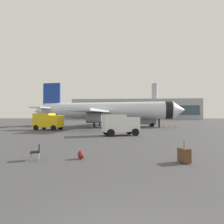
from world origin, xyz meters
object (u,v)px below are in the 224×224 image
object	(u,v)px
airplane_at_gate	(104,111)
fuel_truck	(142,119)
safety_cone_outer	(164,126)
cargo_van	(120,124)
safety_cone_near	(169,125)
traveller_backpack	(81,155)
safety_cone_mid	(175,125)
safety_cone_far	(131,123)
gate_chair	(37,151)
rolling_suitcase	(184,155)
service_truck	(48,121)

from	to	relation	value
airplane_at_gate	fuel_truck	bearing A→B (deg)	6.00
safety_cone_outer	cargo_van	bearing A→B (deg)	-117.04
cargo_van	safety_cone_near	size ratio (longest dim) A/B	6.97
traveller_backpack	safety_cone_mid	bearing A→B (deg)	66.48
safety_cone_near	safety_cone_far	size ratio (longest dim) A/B	0.96
safety_cone_mid	traveller_backpack	world-z (taller)	safety_cone_mid
fuel_truck	safety_cone_outer	distance (m)	5.14
safety_cone_mid	safety_cone_outer	world-z (taller)	safety_cone_mid
safety_cone_near	traveller_backpack	world-z (taller)	safety_cone_near
safety_cone_near	safety_cone_mid	size ratio (longest dim) A/B	0.94
safety_cone_near	safety_cone_far	world-z (taller)	safety_cone_far
safety_cone_far	traveller_backpack	bearing A→B (deg)	-96.14
safety_cone_near	safety_cone_outer	xyz separation A→B (m)	(-1.90, -3.13, -0.03)
safety_cone_near	traveller_backpack	size ratio (longest dim) A/B	1.44
safety_cone_near	gate_chair	distance (m)	37.79
safety_cone_outer	traveller_backpack	distance (m)	32.90
rolling_suitcase	safety_cone_mid	bearing A→B (deg)	75.14
safety_cone_mid	traveller_backpack	distance (m)	36.02
airplane_at_gate	cargo_van	distance (m)	19.60
safety_cone_near	fuel_truck	bearing A→B (deg)	-166.57
safety_cone_outer	safety_cone_far	bearing A→B (deg)	124.41
airplane_at_gate	fuel_truck	world-z (taller)	airplane_at_gate
service_truck	safety_cone_mid	world-z (taller)	service_truck
airplane_at_gate	fuel_truck	size ratio (longest dim) A/B	5.93
service_truck	safety_cone_near	bearing A→B (deg)	28.94
traveller_backpack	safety_cone_outer	bearing A→B (deg)	69.83
airplane_at_gate	gate_chair	size ratio (longest dim) A/B	41.58
airplane_at_gate	traveller_backpack	world-z (taller)	airplane_at_gate
safety_cone_near	safety_cone_mid	world-z (taller)	safety_cone_mid
safety_cone_mid	traveller_backpack	size ratio (longest dim) A/B	1.53
safety_cone_outer	gate_chair	xyz separation A→B (m)	(-13.70, -31.28, 0.19)
safety_cone_far	safety_cone_near	bearing A→B (deg)	-38.33
cargo_van	safety_cone_mid	world-z (taller)	cargo_van
safety_cone_near	airplane_at_gate	bearing A→B (deg)	-170.77
cargo_van	rolling_suitcase	bearing A→B (deg)	-74.66
airplane_at_gate	service_truck	xyz separation A→B (m)	(-8.72, -10.79, -2.05)
rolling_suitcase	gate_chair	size ratio (longest dim) A/B	1.28
airplane_at_gate	safety_cone_mid	size ratio (longest dim) A/B	48.79
airplane_at_gate	safety_cone_near	distance (m)	15.84
service_truck	safety_cone_near	xyz separation A→B (m)	(24.01, 13.28, -1.27)
cargo_van	gate_chair	bearing A→B (deg)	-108.49
service_truck	safety_cone_outer	world-z (taller)	service_truck
cargo_van	safety_cone_mid	xyz separation A→B (m)	(12.44, 20.57, -1.09)
safety_cone_near	gate_chair	size ratio (longest dim) A/B	0.80
safety_cone_outer	rolling_suitcase	distance (m)	31.89
safety_cone_outer	safety_cone_mid	bearing A→B (deg)	35.31
airplane_at_gate	fuel_truck	distance (m)	8.96
safety_cone_near	rolling_suitcase	size ratio (longest dim) A/B	0.63
airplane_at_gate	cargo_van	size ratio (longest dim) A/B	7.43
cargo_van	traveller_backpack	size ratio (longest dim) A/B	10.03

